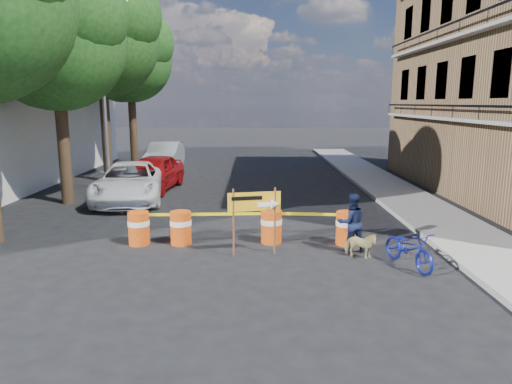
{
  "coord_description": "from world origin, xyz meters",
  "views": [
    {
      "loc": [
        0.25,
        -10.02,
        3.77
      ],
      "look_at": [
        0.33,
        2.52,
        1.3
      ],
      "focal_mm": 32.0,
      "sensor_mm": 36.0,
      "label": 1
    }
  ],
  "objects_px": {
    "barrel_mid_left": "(181,227)",
    "bicycle": "(410,232)",
    "detour_sign": "(261,207)",
    "barrel_far_right": "(346,227)",
    "sedan_silver": "(165,156)",
    "pedestrian": "(351,223)",
    "barrel_mid_right": "(271,226)",
    "dog": "(360,245)",
    "suv_white": "(130,182)",
    "sedan_red": "(153,173)",
    "barrel_far_left": "(139,227)"
  },
  "relations": [
    {
      "from": "barrel_far_right",
      "to": "detour_sign",
      "type": "xyz_separation_m",
      "value": [
        -2.32,
        -0.85,
        0.77
      ]
    },
    {
      "from": "barrel_mid_right",
      "to": "bicycle",
      "type": "bearing_deg",
      "value": -31.01
    },
    {
      "from": "barrel_mid_left",
      "to": "sedan_silver",
      "type": "distance_m",
      "value": 14.5
    },
    {
      "from": "pedestrian",
      "to": "sedan_red",
      "type": "relative_size",
      "value": 0.34
    },
    {
      "from": "bicycle",
      "to": "suv_white",
      "type": "height_order",
      "value": "bicycle"
    },
    {
      "from": "detour_sign",
      "to": "bicycle",
      "type": "xyz_separation_m",
      "value": [
        3.43,
        -0.86,
        -0.4
      ]
    },
    {
      "from": "bicycle",
      "to": "suv_white",
      "type": "relative_size",
      "value": 0.32
    },
    {
      "from": "bicycle",
      "to": "suv_white",
      "type": "xyz_separation_m",
      "value": [
        -8.39,
        7.34,
        -0.11
      ]
    },
    {
      "from": "barrel_mid_left",
      "to": "detour_sign",
      "type": "height_order",
      "value": "detour_sign"
    },
    {
      "from": "barrel_far_left",
      "to": "sedan_red",
      "type": "relative_size",
      "value": 0.2
    },
    {
      "from": "detour_sign",
      "to": "pedestrian",
      "type": "distance_m",
      "value": 2.38
    },
    {
      "from": "barrel_mid_right",
      "to": "dog",
      "type": "relative_size",
      "value": 1.15
    },
    {
      "from": "barrel_far_left",
      "to": "dog",
      "type": "relative_size",
      "value": 1.15
    },
    {
      "from": "suv_white",
      "to": "sedan_red",
      "type": "distance_m",
      "value": 2.24
    },
    {
      "from": "barrel_far_right",
      "to": "dog",
      "type": "distance_m",
      "value": 1.13
    },
    {
      "from": "barrel_mid_right",
      "to": "sedan_red",
      "type": "bearing_deg",
      "value": 122.26
    },
    {
      "from": "bicycle",
      "to": "barrel_mid_left",
      "type": "bearing_deg",
      "value": 143.23
    },
    {
      "from": "barrel_far_left",
      "to": "dog",
      "type": "distance_m",
      "value": 5.82
    },
    {
      "from": "bicycle",
      "to": "dog",
      "type": "xyz_separation_m",
      "value": [
        -0.99,
        0.6,
        -0.52
      ]
    },
    {
      "from": "barrel_mid_left",
      "to": "pedestrian",
      "type": "distance_m",
      "value": 4.51
    },
    {
      "from": "detour_sign",
      "to": "sedan_red",
      "type": "xyz_separation_m",
      "value": [
        -4.53,
        8.68,
        -0.48
      ]
    },
    {
      "from": "suv_white",
      "to": "barrel_far_right",
      "type": "bearing_deg",
      "value": -44.56
    },
    {
      "from": "suv_white",
      "to": "sedan_red",
      "type": "height_order",
      "value": "sedan_red"
    },
    {
      "from": "barrel_mid_right",
      "to": "bicycle",
      "type": "distance_m",
      "value": 3.66
    },
    {
      "from": "suv_white",
      "to": "sedan_silver",
      "type": "relative_size",
      "value": 1.13
    },
    {
      "from": "pedestrian",
      "to": "dog",
      "type": "relative_size",
      "value": 1.96
    },
    {
      "from": "pedestrian",
      "to": "bicycle",
      "type": "bearing_deg",
      "value": 126.35
    },
    {
      "from": "dog",
      "to": "barrel_mid_left",
      "type": "bearing_deg",
      "value": 98.6
    },
    {
      "from": "barrel_mid_left",
      "to": "detour_sign",
      "type": "relative_size",
      "value": 0.53
    },
    {
      "from": "sedan_silver",
      "to": "dog",
      "type": "bearing_deg",
      "value": -63.43
    },
    {
      "from": "suv_white",
      "to": "detour_sign",
      "type": "bearing_deg",
      "value": -59.4
    },
    {
      "from": "sedan_silver",
      "to": "barrel_far_right",
      "type": "bearing_deg",
      "value": -62.03
    },
    {
      "from": "detour_sign",
      "to": "sedan_silver",
      "type": "distance_m",
      "value": 15.96
    },
    {
      "from": "detour_sign",
      "to": "barrel_far_right",
      "type": "bearing_deg",
      "value": 8.91
    },
    {
      "from": "sedan_red",
      "to": "bicycle",
      "type": "bearing_deg",
      "value": -43.25
    },
    {
      "from": "bicycle",
      "to": "detour_sign",
      "type": "bearing_deg",
      "value": 146.74
    },
    {
      "from": "barrel_far_right",
      "to": "sedan_red",
      "type": "relative_size",
      "value": 0.2
    },
    {
      "from": "bicycle",
      "to": "barrel_mid_right",
      "type": "bearing_deg",
      "value": 129.87
    },
    {
      "from": "barrel_mid_right",
      "to": "dog",
      "type": "bearing_deg",
      "value": -30.94
    },
    {
      "from": "barrel_mid_right",
      "to": "barrel_far_right",
      "type": "bearing_deg",
      "value": -4.67
    },
    {
      "from": "pedestrian",
      "to": "barrel_mid_left",
      "type": "bearing_deg",
      "value": -16.83
    },
    {
      "from": "barrel_mid_left",
      "to": "bicycle",
      "type": "height_order",
      "value": "bicycle"
    },
    {
      "from": "barrel_far_left",
      "to": "sedan_red",
      "type": "bearing_deg",
      "value": 99.24
    },
    {
      "from": "barrel_mid_right",
      "to": "dog",
      "type": "distance_m",
      "value": 2.49
    },
    {
      "from": "barrel_mid_left",
      "to": "suv_white",
      "type": "bearing_deg",
      "value": 116.86
    },
    {
      "from": "bicycle",
      "to": "sedan_red",
      "type": "relative_size",
      "value": 0.38
    },
    {
      "from": "suv_white",
      "to": "sedan_red",
      "type": "bearing_deg",
      "value": 72.25
    },
    {
      "from": "barrel_mid_left",
      "to": "barrel_mid_right",
      "type": "xyz_separation_m",
      "value": [
        2.44,
        0.11,
        0.0
      ]
    },
    {
      "from": "dog",
      "to": "suv_white",
      "type": "distance_m",
      "value": 10.01
    },
    {
      "from": "barrel_mid_left",
      "to": "detour_sign",
      "type": "distance_m",
      "value": 2.45
    }
  ]
}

